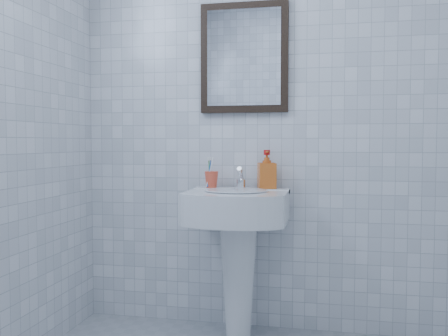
# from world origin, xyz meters

# --- Properties ---
(wall_back) EXTENTS (2.20, 0.02, 2.50)m
(wall_back) POSITION_xyz_m (0.00, 1.20, 1.25)
(wall_back) COLOR white
(wall_back) RESTS_ON ground
(washbasin) EXTENTS (0.53, 0.39, 0.82)m
(washbasin) POSITION_xyz_m (-0.14, 0.98, 0.55)
(washbasin) COLOR white
(washbasin) RESTS_ON ground
(faucet) EXTENTS (0.05, 0.11, 0.12)m
(faucet) POSITION_xyz_m (-0.14, 1.08, 0.86)
(faucet) COLOR white
(faucet) RESTS_ON washbasin
(toothbrush_cup) EXTENTS (0.10, 0.10, 0.09)m
(toothbrush_cup) POSITION_xyz_m (-0.32, 1.10, 0.86)
(toothbrush_cup) COLOR #E14B30
(toothbrush_cup) RESTS_ON washbasin
(soap_dispenser) EXTENTS (0.12, 0.12, 0.21)m
(soap_dispenser) POSITION_xyz_m (-0.00, 1.11, 0.92)
(soap_dispenser) COLOR #D45414
(soap_dispenser) RESTS_ON washbasin
(wall_mirror) EXTENTS (0.50, 0.04, 0.62)m
(wall_mirror) POSITION_xyz_m (-0.14, 1.18, 1.55)
(wall_mirror) COLOR black
(wall_mirror) RESTS_ON wall_back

